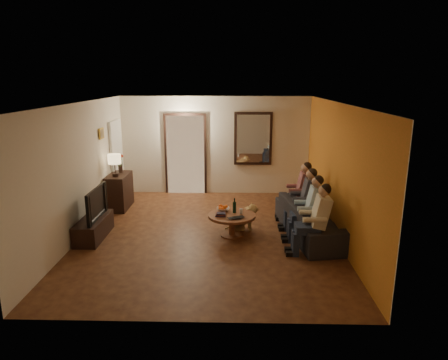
{
  "coord_description": "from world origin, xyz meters",
  "views": [
    {
      "loc": [
        0.5,
        -7.51,
        3.05
      ],
      "look_at": [
        0.3,
        0.3,
        1.05
      ],
      "focal_mm": 32.0,
      "sensor_mm": 36.0,
      "label": 1
    }
  ],
  "objects_px": {
    "tv_stand": "(94,228)",
    "person_a": "(317,222)",
    "coffee_table": "(232,225)",
    "laptop": "(237,219)",
    "table_lamp": "(115,165)",
    "dresser": "(119,191)",
    "person_c": "(305,202)",
    "wine_bottle": "(234,205)",
    "dog": "(242,217)",
    "tv": "(92,203)",
    "person_d": "(300,194)",
    "sofa": "(312,219)",
    "person_b": "(310,211)",
    "bowl": "(223,209)"
  },
  "relations": [
    {
      "from": "person_b",
      "to": "person_d",
      "type": "distance_m",
      "value": 1.2
    },
    {
      "from": "sofa",
      "to": "dog",
      "type": "relative_size",
      "value": 4.12
    },
    {
      "from": "person_a",
      "to": "sofa",
      "type": "bearing_deg",
      "value": 83.66
    },
    {
      "from": "person_a",
      "to": "tv",
      "type": "bearing_deg",
      "value": 170.94
    },
    {
      "from": "tv_stand",
      "to": "person_a",
      "type": "relative_size",
      "value": 0.99
    },
    {
      "from": "person_c",
      "to": "wine_bottle",
      "type": "relative_size",
      "value": 3.87
    },
    {
      "from": "table_lamp",
      "to": "tv_stand",
      "type": "distance_m",
      "value": 1.87
    },
    {
      "from": "person_d",
      "to": "laptop",
      "type": "distance_m",
      "value": 1.88
    },
    {
      "from": "dog",
      "to": "tv",
      "type": "bearing_deg",
      "value": -176.63
    },
    {
      "from": "person_d",
      "to": "wine_bottle",
      "type": "relative_size",
      "value": 3.87
    },
    {
      "from": "tv_stand",
      "to": "person_c",
      "type": "xyz_separation_m",
      "value": [
        4.21,
        0.53,
        0.4
      ]
    },
    {
      "from": "dresser",
      "to": "tv_stand",
      "type": "bearing_deg",
      "value": -90.0
    },
    {
      "from": "dresser",
      "to": "table_lamp",
      "type": "bearing_deg",
      "value": -90.0
    },
    {
      "from": "dresser",
      "to": "person_a",
      "type": "distance_m",
      "value": 4.91
    },
    {
      "from": "sofa",
      "to": "wine_bottle",
      "type": "bearing_deg",
      "value": 80.46
    },
    {
      "from": "laptop",
      "to": "dresser",
      "type": "bearing_deg",
      "value": 120.03
    },
    {
      "from": "person_a",
      "to": "laptop",
      "type": "xyz_separation_m",
      "value": [
        -1.39,
        0.54,
        -0.14
      ]
    },
    {
      "from": "coffee_table",
      "to": "laptop",
      "type": "distance_m",
      "value": 0.38
    },
    {
      "from": "tv",
      "to": "coffee_table",
      "type": "bearing_deg",
      "value": -86.86
    },
    {
      "from": "person_a",
      "to": "wine_bottle",
      "type": "relative_size",
      "value": 3.87
    },
    {
      "from": "dresser",
      "to": "person_c",
      "type": "height_order",
      "value": "person_c"
    },
    {
      "from": "sofa",
      "to": "coffee_table",
      "type": "height_order",
      "value": "sofa"
    },
    {
      "from": "tv_stand",
      "to": "tv",
      "type": "height_order",
      "value": "tv"
    },
    {
      "from": "tv",
      "to": "coffee_table",
      "type": "xyz_separation_m",
      "value": [
        2.72,
        0.15,
        -0.48
      ]
    },
    {
      "from": "table_lamp",
      "to": "person_a",
      "type": "relative_size",
      "value": 0.45
    },
    {
      "from": "person_d",
      "to": "coffee_table",
      "type": "height_order",
      "value": "person_d"
    },
    {
      "from": "person_b",
      "to": "dog",
      "type": "distance_m",
      "value": 1.44
    },
    {
      "from": "person_c",
      "to": "dog",
      "type": "bearing_deg",
      "value": -178.53
    },
    {
      "from": "person_c",
      "to": "wine_bottle",
      "type": "distance_m",
      "value": 1.47
    },
    {
      "from": "wine_bottle",
      "to": "table_lamp",
      "type": "bearing_deg",
      "value": 153.36
    },
    {
      "from": "tv",
      "to": "person_c",
      "type": "height_order",
      "value": "person_c"
    },
    {
      "from": "tv",
      "to": "sofa",
      "type": "bearing_deg",
      "value": -86.95
    },
    {
      "from": "tv_stand",
      "to": "person_c",
      "type": "bearing_deg",
      "value": 7.18
    },
    {
      "from": "tv_stand",
      "to": "laptop",
      "type": "xyz_separation_m",
      "value": [
        2.82,
        -0.13,
        0.27
      ]
    },
    {
      "from": "person_d",
      "to": "bowl",
      "type": "distance_m",
      "value": 1.84
    },
    {
      "from": "sofa",
      "to": "laptop",
      "type": "relative_size",
      "value": 7.01
    },
    {
      "from": "person_a",
      "to": "coffee_table",
      "type": "distance_m",
      "value": 1.74
    },
    {
      "from": "tv_stand",
      "to": "coffee_table",
      "type": "relative_size",
      "value": 1.26
    },
    {
      "from": "person_a",
      "to": "dog",
      "type": "xyz_separation_m",
      "value": [
        -1.28,
        1.17,
        -0.32
      ]
    },
    {
      "from": "person_a",
      "to": "person_d",
      "type": "height_order",
      "value": "same"
    },
    {
      "from": "person_a",
      "to": "person_d",
      "type": "bearing_deg",
      "value": 90.0
    },
    {
      "from": "tv",
      "to": "laptop",
      "type": "height_order",
      "value": "tv"
    },
    {
      "from": "person_d",
      "to": "bowl",
      "type": "xyz_separation_m",
      "value": [
        -1.67,
        -0.76,
        -0.12
      ]
    },
    {
      "from": "table_lamp",
      "to": "person_c",
      "type": "bearing_deg",
      "value": -14.74
    },
    {
      "from": "tv_stand",
      "to": "person_d",
      "type": "bearing_deg",
      "value": 15.04
    },
    {
      "from": "table_lamp",
      "to": "person_c",
      "type": "distance_m",
      "value": 4.38
    },
    {
      "from": "tv",
      "to": "wine_bottle",
      "type": "distance_m",
      "value": 2.78
    },
    {
      "from": "table_lamp",
      "to": "coffee_table",
      "type": "relative_size",
      "value": 0.58
    },
    {
      "from": "table_lamp",
      "to": "tv_stand",
      "type": "height_order",
      "value": "table_lamp"
    },
    {
      "from": "coffee_table",
      "to": "person_c",
      "type": "bearing_deg",
      "value": 14.33
    }
  ]
}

